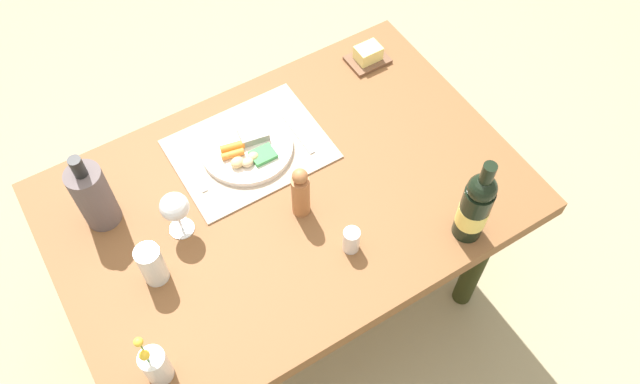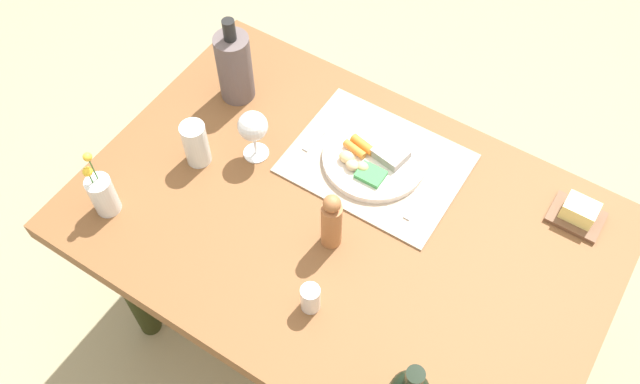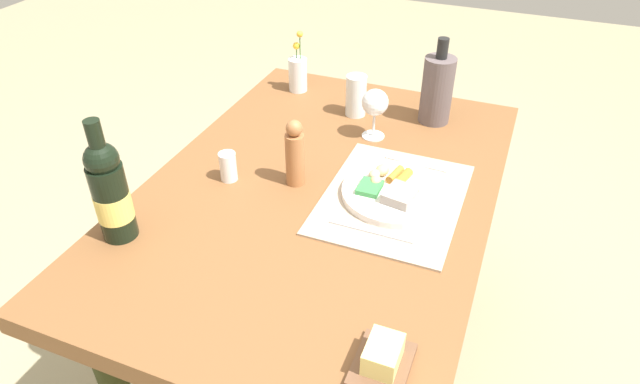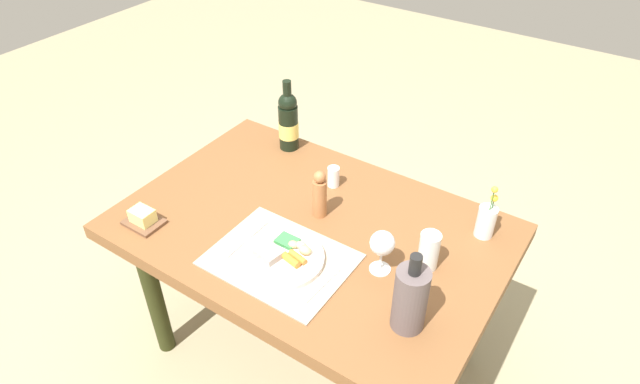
% 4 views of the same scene
% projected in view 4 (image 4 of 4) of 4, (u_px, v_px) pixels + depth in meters
% --- Properties ---
extents(ground_plane, '(8.00, 8.00, 0.00)m').
position_uv_depth(ground_plane, '(312.00, 351.00, 2.32)').
color(ground_plane, gray).
extents(dining_table, '(1.31, 0.88, 0.71)m').
position_uv_depth(dining_table, '(311.00, 243.00, 1.93)').
color(dining_table, brown).
rests_on(dining_table, ground_plane).
extents(placemat, '(0.44, 0.34, 0.01)m').
position_uv_depth(placemat, '(280.00, 259.00, 1.74)').
color(placemat, tan).
rests_on(placemat, dining_table).
extents(dinner_plate, '(0.27, 0.27, 0.05)m').
position_uv_depth(dinner_plate, '(282.00, 257.00, 1.73)').
color(dinner_plate, silver).
rests_on(dinner_plate, placemat).
extents(fork, '(0.02, 0.20, 0.00)m').
position_uv_depth(fork, '(246.00, 239.00, 1.81)').
color(fork, silver).
rests_on(fork, placemat).
extents(knife, '(0.03, 0.17, 0.00)m').
position_uv_depth(knife, '(322.00, 284.00, 1.65)').
color(knife, silver).
rests_on(knife, placemat).
extents(cooler_bottle, '(0.10, 0.10, 0.27)m').
position_uv_depth(cooler_bottle, '(410.00, 298.00, 1.48)').
color(cooler_bottle, '#5D5051').
rests_on(cooler_bottle, dining_table).
extents(water_tumbler, '(0.07, 0.07, 0.13)m').
position_uv_depth(water_tumbler, '(428.00, 253.00, 1.69)').
color(water_tumbler, silver).
rests_on(water_tumbler, dining_table).
extents(butter_dish, '(0.13, 0.10, 0.06)m').
position_uv_depth(butter_dish, '(143.00, 218.00, 1.87)').
color(butter_dish, brown).
rests_on(butter_dish, dining_table).
extents(flower_vase, '(0.06, 0.06, 0.21)m').
position_uv_depth(flower_vase, '(486.00, 220.00, 1.81)').
color(flower_vase, silver).
rests_on(flower_vase, dining_table).
extents(wine_bottle, '(0.08, 0.08, 0.30)m').
position_uv_depth(wine_bottle, '(288.00, 121.00, 2.20)').
color(wine_bottle, black).
rests_on(wine_bottle, dining_table).
extents(pepper_mill, '(0.05, 0.05, 0.19)m').
position_uv_depth(pepper_mill, '(320.00, 195.00, 1.87)').
color(pepper_mill, '#AA6A3E').
rests_on(pepper_mill, dining_table).
extents(wine_glass, '(0.08, 0.08, 0.15)m').
position_uv_depth(wine_glass, '(382.00, 244.00, 1.65)').
color(wine_glass, white).
rests_on(wine_glass, dining_table).
extents(salt_shaker, '(0.05, 0.05, 0.08)m').
position_uv_depth(salt_shaker, '(333.00, 177.00, 2.04)').
color(salt_shaker, white).
rests_on(salt_shaker, dining_table).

